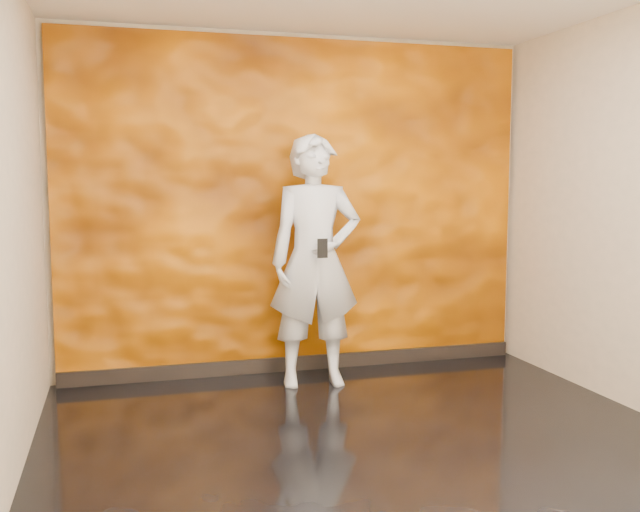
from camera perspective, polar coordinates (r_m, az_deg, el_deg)
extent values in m
cube|color=black|center=(4.38, 4.80, -15.47)|extent=(4.00, 4.00, 0.01)
cube|color=#AEA28B|center=(5.99, -1.84, 4.14)|extent=(4.00, 0.02, 2.80)
cube|color=#AEA28B|center=(2.33, 22.74, 0.58)|extent=(4.00, 0.02, 2.80)
cube|color=#AEA28B|center=(3.85, -24.07, 2.53)|extent=(0.02, 4.00, 2.80)
cube|color=orange|center=(5.95, -1.75, 3.94)|extent=(3.90, 0.06, 2.75)
cube|color=black|center=(6.11, -1.62, -8.55)|extent=(3.90, 0.04, 0.12)
imported|color=#9FA5AD|center=(5.54, -0.39, -0.40)|extent=(0.75, 0.52, 1.96)
cube|color=black|center=(5.22, 0.20, 0.62)|extent=(0.08, 0.02, 0.14)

